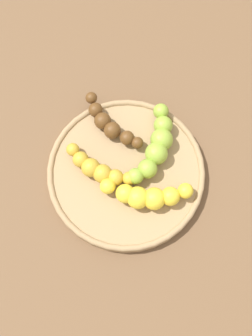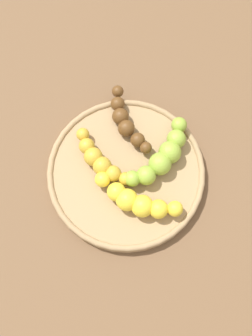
{
  "view_description": "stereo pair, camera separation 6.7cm",
  "coord_description": "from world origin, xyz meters",
  "px_view_note": "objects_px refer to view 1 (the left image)",
  "views": [
    {
      "loc": [
        -0.2,
        -0.01,
        0.68
      ],
      "look_at": [
        0.0,
        0.0,
        0.04
      ],
      "focal_mm": 45.72,
      "sensor_mm": 36.0,
      "label": 1
    },
    {
      "loc": [
        -0.19,
        -0.07,
        0.68
      ],
      "look_at": [
        0.0,
        0.0,
        0.04
      ],
      "focal_mm": 45.72,
      "sensor_mm": 36.0,
      "label": 2
    }
  ],
  "objects_px": {
    "banana_yellow": "(146,195)",
    "banana_overripe": "(109,124)",
    "banana_green": "(156,146)",
    "fruit_bowl": "(126,173)",
    "banana_spotted": "(98,169)"
  },
  "relations": [
    {
      "from": "banana_green",
      "to": "banana_overripe",
      "type": "distance_m",
      "value": 0.09
    },
    {
      "from": "banana_spotted",
      "to": "banana_overripe",
      "type": "height_order",
      "value": "banana_spotted"
    },
    {
      "from": "banana_green",
      "to": "banana_overripe",
      "type": "bearing_deg",
      "value": 173.4
    },
    {
      "from": "banana_spotted",
      "to": "banana_green",
      "type": "distance_m",
      "value": 0.1
    },
    {
      "from": "banana_yellow",
      "to": "banana_green",
      "type": "bearing_deg",
      "value": 171.73
    },
    {
      "from": "banana_yellow",
      "to": "banana_green",
      "type": "height_order",
      "value": "banana_green"
    },
    {
      "from": "banana_green",
      "to": "fruit_bowl",
      "type": "bearing_deg",
      "value": -121.03
    },
    {
      "from": "banana_yellow",
      "to": "banana_overripe",
      "type": "distance_m",
      "value": 0.14
    },
    {
      "from": "fruit_bowl",
      "to": "banana_spotted",
      "type": "distance_m",
      "value": 0.05
    },
    {
      "from": "banana_yellow",
      "to": "banana_spotted",
      "type": "bearing_deg",
      "value": -116.68
    },
    {
      "from": "fruit_bowl",
      "to": "banana_yellow",
      "type": "bearing_deg",
      "value": -142.99
    },
    {
      "from": "banana_yellow",
      "to": "banana_overripe",
      "type": "xyz_separation_m",
      "value": [
        0.12,
        0.06,
        -0.0
      ]
    },
    {
      "from": "fruit_bowl",
      "to": "banana_spotted",
      "type": "bearing_deg",
      "value": 91.97
    },
    {
      "from": "banana_yellow",
      "to": "banana_overripe",
      "type": "height_order",
      "value": "banana_yellow"
    },
    {
      "from": "banana_yellow",
      "to": "banana_overripe",
      "type": "bearing_deg",
      "value": -150.78
    }
  ]
}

